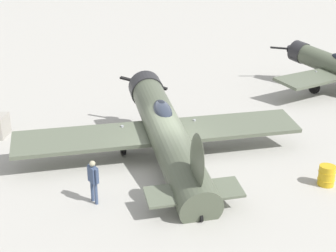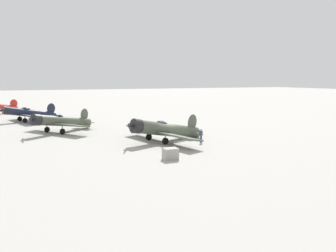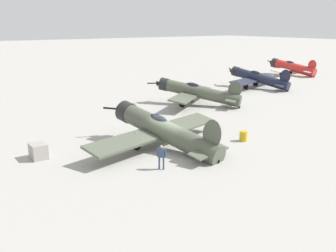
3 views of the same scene
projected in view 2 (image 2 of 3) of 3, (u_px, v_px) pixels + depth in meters
name	position (u px, v px, depth m)	size (l,w,h in m)	color
ground_plane	(168.00, 141.00, 39.32)	(400.00, 400.00, 0.00)	#A8A59E
airplane_foreground	(165.00, 130.00, 38.81)	(10.55, 12.78, 3.38)	#4C5442
airplane_mid_apron	(61.00, 121.00, 45.29)	(9.16, 9.79, 3.11)	#4C5442
airplane_far_line	(28.00, 113.00, 56.95)	(10.28, 11.22, 3.13)	#1E2338
ground_crew_mechanic	(201.00, 134.00, 38.00)	(0.53, 0.44, 1.63)	#384766
equipment_crate	(170.00, 154.00, 30.11)	(1.31, 1.03, 1.06)	#9E998E
fuel_drum	(162.00, 129.00, 45.51)	(0.66, 0.66, 0.81)	gold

